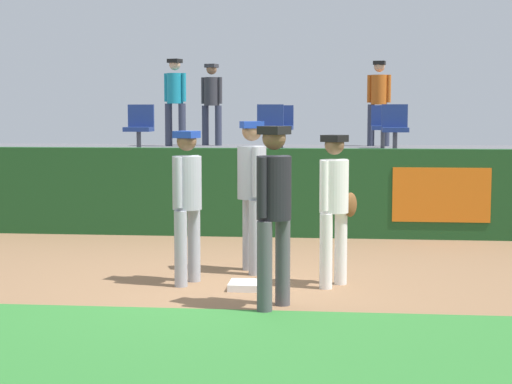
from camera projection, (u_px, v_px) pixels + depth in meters
ground_plane at (231, 287)px, 9.32m from camera, size 60.00×60.00×0.00m
grass_foreground_strip at (192, 349)px, 6.88m from camera, size 18.00×2.80×0.01m
first_base at (247, 285)px, 9.23m from camera, size 0.40×0.40×0.08m
player_fielder_home at (335, 200)px, 9.28m from camera, size 0.52×0.46×1.73m
player_runner_visitor at (252, 185)px, 10.09m from camera, size 0.45×0.50×1.87m
player_coach_visitor at (187, 196)px, 9.40m from camera, size 0.42×0.48×1.77m
player_umpire at (274, 204)px, 8.22m from camera, size 0.48×0.48×1.84m
field_wall at (263, 192)px, 13.08m from camera, size 18.00×0.26×1.41m
bleacher_platform at (275, 183)px, 15.64m from camera, size 18.00×4.80×1.28m
seat_front_right at (395, 126)px, 14.19m from camera, size 0.45×0.44×0.84m
seat_front_left at (140, 125)px, 14.64m from camera, size 0.47×0.44×0.84m
seat_front_center at (269, 125)px, 14.41m from camera, size 0.47×0.44×0.84m
seat_back_center at (281, 124)px, 16.19m from camera, size 0.47×0.44×0.84m
seat_back_right at (383, 124)px, 15.99m from camera, size 0.44×0.44×0.84m
spectator_hooded at (379, 97)px, 16.96m from camera, size 0.49×0.39×1.75m
spectator_capped at (175, 96)px, 16.88m from camera, size 0.48×0.43×1.79m
spectator_casual at (212, 98)px, 17.32m from camera, size 0.46×0.40×1.71m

